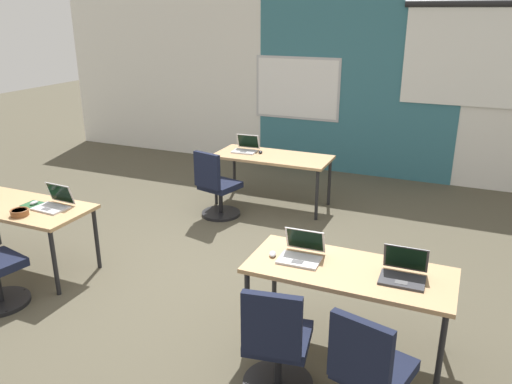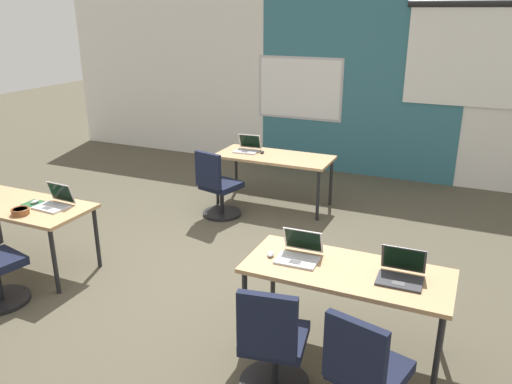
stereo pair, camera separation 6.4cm
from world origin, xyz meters
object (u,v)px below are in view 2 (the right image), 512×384
object	(u,v)px
mouse_far_left	(262,152)
snack_bowl	(20,211)
laptop_near_left_inner	(55,202)
mouse_near_right_inner	(271,254)
laptop_near_right_inner	(299,253)
desk_far_center	(274,160)
desk_near_left	(18,209)
mouse_near_left_inner	(35,202)
laptop_far_left	(247,148)
chair_near_right_end	(365,381)
desk_near_right	(347,276)
laptop_near_right_end	(401,273)
chair_near_right_inner	(273,349)
chair_far_left	(218,190)

from	to	relation	value
mouse_far_left	snack_bowl	size ratio (longest dim) A/B	0.63
laptop_near_left_inner	mouse_near_right_inner	xyz separation A→B (m)	(2.44, -0.12, -0.03)
snack_bowl	laptop_near_right_inner	bearing A→B (deg)	4.59
desk_far_center	mouse_near_right_inner	world-z (taller)	mouse_near_right_inner
desk_near_left	mouse_far_left	bearing A→B (deg)	61.46
mouse_near_left_inner	laptop_far_left	size ratio (longest dim) A/B	0.29
desk_near_left	snack_bowl	distance (m)	0.36
desk_far_center	laptop_far_left	distance (m)	0.45
chair_near_right_end	laptop_near_left_inner	xyz separation A→B (m)	(-3.42, 0.88, 0.39)
desk_near_right	desk_far_center	distance (m)	3.30
laptop_near_right_end	laptop_near_right_inner	distance (m)	0.81
laptop_near_right_inner	mouse_near_right_inner	size ratio (longest dim) A/B	3.03
desk_near_right	mouse_far_left	bearing A→B (deg)	124.48
desk_near_left	laptop_near_right_end	distance (m)	3.90
mouse_near_right_inner	chair_near_right_inner	xyz separation A→B (m)	(0.31, -0.70, -0.36)
chair_near_right_inner	desk_near_left	bearing A→B (deg)	-22.34
snack_bowl	mouse_far_left	bearing A→B (deg)	67.34
laptop_near_right_end	mouse_far_left	size ratio (longest dim) A/B	3.02
desk_near_right	laptop_near_left_inner	xyz separation A→B (m)	(-3.07, 0.09, 0.11)
chair_near_right_inner	laptop_near_right_end	bearing A→B (deg)	-143.90
laptop_near_right_end	chair_near_right_end	world-z (taller)	laptop_near_right_end
laptop_near_right_end	chair_far_left	xyz separation A→B (m)	(-2.66, 2.07, -0.39)
chair_far_left	mouse_near_right_inner	bearing A→B (deg)	141.20
chair_far_left	snack_bowl	xyz separation A→B (m)	(-0.97, -2.29, 0.38)
chair_far_left	snack_bowl	bearing A→B (deg)	80.68
mouse_far_left	snack_bowl	xyz separation A→B (m)	(-1.27, -3.05, 0.02)
laptop_far_left	chair_far_left	distance (m)	0.87
laptop_near_left_inner	laptop_near_right_end	bearing A→B (deg)	2.21
laptop_far_left	chair_far_left	size ratio (longest dim) A/B	0.38
chair_near_right_inner	mouse_far_left	world-z (taller)	chair_near_right_inner
chair_near_right_end	mouse_near_right_inner	size ratio (longest dim) A/B	8.19
laptop_near_left_inner	chair_near_right_inner	distance (m)	2.90
mouse_near_right_inner	chair_far_left	distance (m)	2.69
chair_near_right_end	chair_far_left	xyz separation A→B (m)	(-2.60, 2.87, 0.00)
desk_far_center	laptop_near_right_inner	world-z (taller)	laptop_near_right_inner
laptop_near_right_end	mouse_far_left	xyz separation A→B (m)	(-2.36, 2.83, -0.03)
chair_near_right_end	mouse_far_left	distance (m)	4.31
chair_near_right_end	mouse_near_left_inner	world-z (taller)	chair_near_right_end
laptop_near_right_inner	chair_far_left	bearing A→B (deg)	130.09
desk_far_center	chair_near_right_end	world-z (taller)	chair_near_right_end
desk_near_left	laptop_far_left	distance (m)	3.15
laptop_near_right_inner	mouse_far_left	world-z (taller)	laptop_near_right_inner
laptop_far_left	laptop_near_left_inner	bearing A→B (deg)	-111.59
chair_far_left	mouse_far_left	bearing A→B (deg)	-98.06
desk_far_center	laptop_near_right_inner	xyz separation A→B (m)	(1.35, -2.78, 0.11)
mouse_far_left	laptop_near_right_inner	bearing A→B (deg)	-61.21
laptop_near_left_inner	chair_near_right_inner	size ratio (longest dim) A/B	0.38
mouse_near_left_inner	mouse_far_left	world-z (taller)	mouse_near_left_inner
desk_far_center	chair_near_right_end	distance (m)	4.16
laptop_near_left_inner	chair_far_left	xyz separation A→B (m)	(0.82, 1.99, -0.39)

